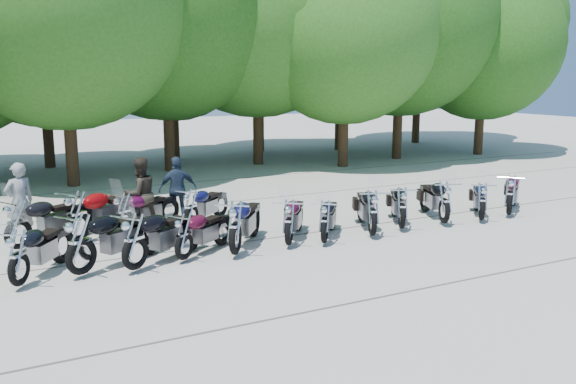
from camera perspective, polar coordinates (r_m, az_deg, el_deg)
name	(u,v)px	position (r m, az deg, el deg)	size (l,w,h in m)	color
ground	(319,251)	(13.72, 2.92, -5.56)	(90.00, 90.00, 0.00)	gray
tree_3	(62,2)	(22.92, -20.42, 16.30)	(8.70, 8.70, 10.67)	#3A2614
tree_4	(164,5)	(25.63, -11.50, 16.80)	(9.13, 9.13, 11.20)	#3A2614
tree_5	(257,12)	(27.16, -2.93, 16.51)	(9.04, 9.04, 11.10)	#3A2614
tree_6	(345,29)	(26.42, 5.35, 14.98)	(8.00, 8.00, 9.82)	#3A2614
tree_7	(401,20)	(29.35, 10.53, 15.56)	(8.79, 8.79, 10.79)	#3A2614
tree_8	(484,42)	(31.91, 17.88, 13.18)	(7.53, 7.53, 9.25)	#3A2614
tree_11	(41,36)	(27.96, -22.13, 13.37)	(7.56, 7.56, 9.28)	#3A2614
tree_12	(171,35)	(29.13, -10.90, 14.27)	(7.88, 7.88, 9.67)	#3A2614
tree_13	(259,32)	(31.85, -2.73, 14.70)	(8.31, 8.31, 10.20)	#3A2614
tree_14	(340,37)	(32.53, 4.92, 14.22)	(8.02, 8.02, 9.84)	#3A2614
tree_15	(420,20)	(36.85, 12.25, 15.48)	(9.67, 9.67, 11.86)	#3A2614
motorcycle_0	(18,256)	(12.22, -23.95, -5.49)	(0.68, 2.22, 1.26)	black
motorcycle_1	(80,242)	(12.41, -18.86, -4.48)	(0.77, 2.53, 1.43)	black
motorcycle_2	(134,240)	(12.43, -14.18, -4.36)	(0.73, 2.41, 1.36)	black
motorcycle_3	(184,235)	(12.94, -9.73, -4.02)	(0.63, 2.08, 1.17)	#3D081B
motorcycle_4	(235,226)	(13.12, -4.97, -3.20)	(0.75, 2.47, 1.40)	#0C0C35
motorcycle_5	(289,221)	(13.83, 0.09, -2.72)	(0.68, 2.23, 1.26)	#3C0820
motorcycle_6	(325,220)	(14.05, 3.45, -2.67)	(0.64, 2.10, 1.19)	black
motorcycle_7	(373,211)	(14.78, 7.92, -1.79)	(0.72, 2.35, 1.33)	black
motorcycle_8	(402,206)	(15.59, 10.63, -1.34)	(0.68, 2.25, 1.27)	black
motorcycle_9	(445,201)	(16.36, 14.44, -0.82)	(0.71, 2.34, 1.32)	black
motorcycle_10	(482,200)	(17.02, 17.72, -0.75)	(0.65, 2.15, 1.21)	black
motorcycle_11	(510,194)	(17.90, 20.08, -0.15)	(0.72, 2.36, 1.33)	black
motorcycle_12	(17,223)	(14.76, -23.99, -2.65)	(0.72, 2.36, 1.33)	black
motorcycle_13	(77,215)	(14.89, -19.13, -2.02)	(0.77, 2.52, 1.42)	#780406
motorcycle_14	(123,212)	(15.30, -15.16, -1.85)	(0.66, 2.17, 1.23)	#3D0827
motorcycle_15	(191,207)	(15.60, -9.06, -1.42)	(0.64, 2.11, 1.19)	#0B0D33
rider_0	(19,202)	(15.76, -23.83, -0.83)	(0.68, 0.45, 1.87)	gray
rider_1	(140,194)	(15.77, -13.66, -0.20)	(0.91, 0.71, 1.87)	#2A241C
rider_2	(178,189)	(16.59, -10.28, 0.27)	(1.03, 0.43, 1.76)	#213045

